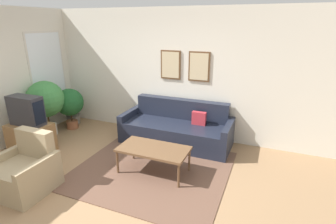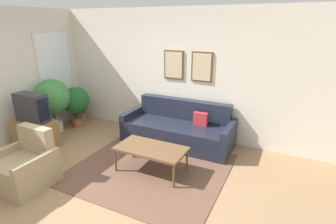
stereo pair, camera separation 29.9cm
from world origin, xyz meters
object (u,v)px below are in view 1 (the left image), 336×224
(armchair, at_px, (25,172))
(couch, at_px, (177,129))
(tv, at_px, (26,111))
(potted_plant_tall, at_px, (46,101))
(coffee_table, at_px, (154,150))

(armchair, bearing_deg, couch, 80.01)
(couch, height_order, armchair, armchair)
(tv, distance_m, potted_plant_tall, 0.80)
(coffee_table, xyz_separation_m, armchair, (-1.57, -1.16, -0.12))
(coffee_table, distance_m, potted_plant_tall, 2.91)
(tv, xyz_separation_m, armchair, (0.95, -0.95, -0.55))
(couch, relative_size, armchair, 2.59)
(coffee_table, height_order, tv, tv)
(couch, bearing_deg, tv, -149.76)
(couch, distance_m, tv, 2.91)
(armchair, bearing_deg, tv, 157.60)
(tv, height_order, potted_plant_tall, potted_plant_tall)
(armchair, bearing_deg, potted_plant_tall, 149.12)
(tv, bearing_deg, potted_plant_tall, 112.38)
(coffee_table, height_order, potted_plant_tall, potted_plant_tall)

